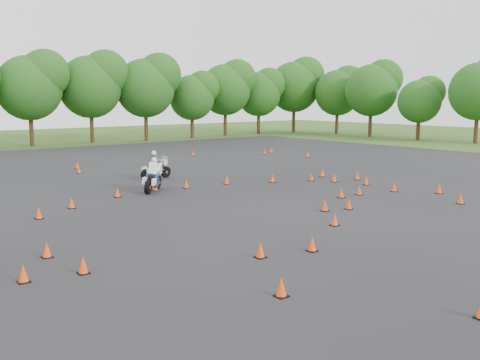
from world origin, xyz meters
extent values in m
plane|color=#2D5119|center=(0.00, 0.00, 0.00)|extent=(140.00, 140.00, 0.00)
plane|color=black|center=(0.00, 6.00, 0.01)|extent=(62.00, 62.00, 0.00)
cone|color=#F5420A|center=(-9.18, 1.77, 0.23)|extent=(0.26, 0.26, 0.45)
cone|color=#F5420A|center=(9.17, 4.36, 0.23)|extent=(0.26, 0.26, 0.45)
cone|color=#F5420A|center=(15.56, 20.09, 0.23)|extent=(0.26, 0.26, 0.45)
cone|color=#F5420A|center=(6.41, 2.63, 0.23)|extent=(0.26, 0.26, 0.45)
cone|color=#F5420A|center=(2.24, 1.09, 0.23)|extent=(0.26, 0.26, 0.45)
cone|color=#F5420A|center=(8.57, 2.14, 0.23)|extent=(0.26, 0.26, 0.45)
cone|color=#F5420A|center=(8.63, 6.19, 0.23)|extent=(0.26, 0.26, 0.45)
cone|color=#F5420A|center=(-5.86, 8.32, 0.23)|extent=(0.26, 0.26, 0.45)
cone|color=#F5420A|center=(9.85, 0.39, 0.23)|extent=(0.26, 0.26, 0.45)
cone|color=#F5420A|center=(16.68, 20.47, 0.23)|extent=(0.26, 0.26, 0.45)
cone|color=#F5420A|center=(-10.40, -0.04, 0.23)|extent=(0.26, 0.26, 0.45)
cone|color=#F5420A|center=(-5.90, -4.94, 0.23)|extent=(0.26, 0.26, 0.45)
cone|color=#F5420A|center=(0.59, -0.90, 0.23)|extent=(0.26, 0.26, 0.45)
cone|color=#F5420A|center=(5.14, 2.68, 0.23)|extent=(0.26, 0.26, 0.45)
cone|color=#F5420A|center=(-0.81, 9.96, 0.23)|extent=(0.26, 0.26, 0.45)
cone|color=#F5420A|center=(5.74, 8.23, 0.23)|extent=(0.26, 0.26, 0.45)
cone|color=#F5420A|center=(10.05, 22.73, 0.23)|extent=(0.26, 0.26, 0.45)
cone|color=#F5420A|center=(9.57, 7.96, 0.23)|extent=(0.26, 0.26, 0.45)
cone|color=#F5420A|center=(3.33, 0.71, 0.23)|extent=(0.26, 0.26, 0.45)
cone|color=#F5420A|center=(-2.52, -2.73, 0.23)|extent=(0.26, 0.26, 0.45)
cone|color=#F5420A|center=(-8.92, -0.33, 0.23)|extent=(0.26, 0.26, 0.45)
cone|color=#F5420A|center=(8.19, -1.67, 0.23)|extent=(0.26, 0.26, 0.45)
cone|color=#F5420A|center=(10.27, 5.87, 0.23)|extent=(0.26, 0.26, 0.45)
cone|color=#F5420A|center=(0.85, 9.60, 0.23)|extent=(0.26, 0.26, 0.45)
cone|color=#F5420A|center=(-4.22, -2.24, 0.23)|extent=(0.26, 0.26, 0.45)
cone|color=#F5420A|center=(7.86, 7.25, 0.23)|extent=(0.26, 0.26, 0.45)
cone|color=#F5420A|center=(-0.58, 20.77, 0.23)|extent=(0.26, 0.26, 0.45)
cone|color=#F5420A|center=(-3.14, 9.51, 0.23)|extent=(0.26, 0.26, 0.45)
cone|color=#F5420A|center=(3.34, 9.33, 0.23)|extent=(0.26, 0.26, 0.45)
cone|color=#F5420A|center=(-1.35, 18.61, 0.23)|extent=(0.26, 0.26, 0.45)
cone|color=#F5420A|center=(-7.64, 7.16, 0.23)|extent=(0.26, 0.26, 0.45)
cone|color=#F5420A|center=(16.73, 16.12, 0.23)|extent=(0.26, 0.26, 0.45)
camera|label=1|loc=(-14.32, -13.86, 4.71)|focal=40.00mm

